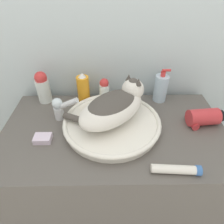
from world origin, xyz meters
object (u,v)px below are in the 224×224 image
at_px(faucet, 60,107).
at_px(soap_pump_bottle, 161,88).
at_px(lotion_bottle_white, 43,87).
at_px(deodorant_stick, 104,90).
at_px(cat, 114,105).
at_px(spray_bottle_trigger, 83,88).
at_px(cream_tube, 177,169).
at_px(hair_dryer, 203,117).
at_px(soap_bar, 43,139).

relative_size(faucet, soap_pump_bottle, 0.73).
height_order(lotion_bottle_white, deodorant_stick, lotion_bottle_white).
bearing_deg(cat, deodorant_stick, 59.28).
relative_size(spray_bottle_trigger, cream_tube, 0.92).
height_order(lotion_bottle_white, hair_dryer, lotion_bottle_white).
xyz_separation_m(soap_pump_bottle, cream_tube, (-0.03, -0.45, -0.06)).
distance_m(cream_tube, soap_bar, 0.53).
relative_size(cat, soap_bar, 5.58).
xyz_separation_m(lotion_bottle_white, deodorant_stick, (0.31, 0.00, -0.02)).
xyz_separation_m(faucet, spray_bottle_trigger, (0.09, 0.15, 0.01)).
xyz_separation_m(deodorant_stick, soap_bar, (-0.25, -0.29, -0.05)).
xyz_separation_m(cream_tube, hair_dryer, (0.18, 0.26, 0.02)).
bearing_deg(cat, lotion_bottle_white, 106.96).
relative_size(spray_bottle_trigger, soap_bar, 2.30).
bearing_deg(cat, soap_bar, 153.83).
bearing_deg(lotion_bottle_white, spray_bottle_trigger, 0.00).
relative_size(faucet, deodorant_stick, 1.01).
height_order(faucet, deodorant_stick, faucet).
relative_size(soap_pump_bottle, deodorant_stick, 1.39).
xyz_separation_m(spray_bottle_trigger, deodorant_stick, (0.11, 0.00, -0.01)).
relative_size(hair_dryer, soap_bar, 2.29).
relative_size(spray_bottle_trigger, hair_dryer, 1.00).
distance_m(cat, faucet, 0.25).
bearing_deg(faucet, cream_tube, -18.89).
height_order(faucet, soap_pump_bottle, soap_pump_bottle).
height_order(cat, hair_dryer, cat).
bearing_deg(soap_bar, soap_pump_bottle, 28.58).
height_order(faucet, lotion_bottle_white, lotion_bottle_white).
relative_size(cat, deodorant_stick, 3.05).
xyz_separation_m(faucet, soap_bar, (-0.05, -0.14, -0.05)).
xyz_separation_m(cat, deodorant_stick, (-0.05, 0.20, -0.05)).
height_order(cat, cream_tube, cat).
bearing_deg(soap_bar, lotion_bottle_white, 101.56).
distance_m(soap_pump_bottle, lotion_bottle_white, 0.59).
xyz_separation_m(deodorant_stick, hair_dryer, (0.44, -0.19, -0.03)).
xyz_separation_m(lotion_bottle_white, soap_bar, (0.06, -0.29, -0.07)).
bearing_deg(spray_bottle_trigger, deodorant_stick, 0.00).
relative_size(lotion_bottle_white, soap_bar, 2.40).
bearing_deg(soap_bar, hair_dryer, 8.02).
bearing_deg(hair_dryer, faucet, 170.03).
height_order(faucet, spray_bottle_trigger, spray_bottle_trigger).
height_order(faucet, cream_tube, faucet).
height_order(hair_dryer, soap_bar, hair_dryer).
relative_size(cat, soap_pump_bottle, 2.19).
height_order(deodorant_stick, soap_bar, deodorant_stick).
height_order(soap_pump_bottle, lotion_bottle_white, soap_pump_bottle).
bearing_deg(lotion_bottle_white, deodorant_stick, 0.00).
bearing_deg(deodorant_stick, hair_dryer, -23.88).
relative_size(cat, cream_tube, 2.25).
xyz_separation_m(cream_tube, soap_bar, (-0.50, 0.16, -0.00)).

